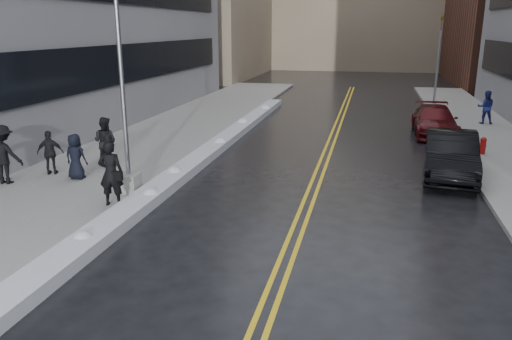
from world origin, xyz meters
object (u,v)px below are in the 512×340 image
Objects in this scene: lamppost at (125,120)px; pedestrian_b at (105,142)px; pedestrian_d at (50,153)px; car_black at (450,155)px; pedestrian_c at (76,157)px; pedestrian_fedora at (111,173)px; pedestrian_e at (3,154)px; pedestrian_east at (486,107)px; car_maroon at (435,121)px; traffic_signal at (438,57)px; fire_hydrant at (483,145)px.

pedestrian_b is (-2.33, 2.73, -1.43)m from lamppost.
lamppost is 4.21m from pedestrian_d.
pedestrian_b is 12.99m from car_black.
pedestrian_d is at bearing 51.58° from pedestrian_b.
car_black is at bearing 174.67° from pedestrian_d.
pedestrian_c is at bearing 159.71° from lamppost.
pedestrian_e is (-4.67, 1.19, 0.02)m from pedestrian_fedora.
lamppost reaches higher than pedestrian_east.
pedestrian_c is (-2.58, 2.20, -0.19)m from pedestrian_fedora.
pedestrian_b is at bearing -93.16° from pedestrian_c.
pedestrian_e is (-0.86, -1.33, 0.22)m from pedestrian_d.
pedestrian_d reaches higher than car_maroon.
pedestrian_b is at bearing -166.20° from car_black.
pedestrian_e reaches higher than pedestrian_east.
traffic_signal is at bearing 61.79° from lamppost.
traffic_signal is 17.60m from car_black.
pedestrian_b is 1.18× the size of pedestrian_c.
lamppost is at bearing 161.24° from pedestrian_c.
pedestrian_c reaches higher than car_black.
traffic_signal is at bearing -145.52° from pedestrian_d.
pedestrian_e is at bearing -140.69° from car_maroon.
fire_hydrant is 3.82m from car_black.
traffic_signal is 2.94× the size of pedestrian_e.
car_black is (10.41, 5.91, -0.32)m from pedestrian_fedora.
traffic_signal is at bearing -69.24° from pedestrian_east.
pedestrian_fedora is 1.09× the size of pedestrian_east.
pedestrian_e is (-16.37, -22.10, -2.23)m from traffic_signal.
pedestrian_fedora is 4.82m from pedestrian_e.
pedestrian_e is 1.12× the size of pedestrian_east.
pedestrian_c reaches higher than car_maroon.
pedestrian_e is at bearing -154.36° from fire_hydrant.
traffic_signal is 3.73× the size of pedestrian_d.
pedestrian_e is 0.41× the size of car_maroon.
traffic_signal reaches higher than car_black.
traffic_signal is 3.14× the size of pedestrian_b.
car_black is (14.22, 3.40, -0.12)m from pedestrian_d.
pedestrian_fedora reaches higher than pedestrian_east.
pedestrian_d is (-1.37, -1.50, -0.15)m from pedestrian_b.
pedestrian_fedora is 0.40× the size of car_maroon.
traffic_signal is 1.19× the size of car_maroon.
car_black is at bearing -94.23° from traffic_signal.
pedestrian_east is at bearing -141.54° from pedestrian_fedora.
pedestrian_east is 4.34m from car_maroon.
pedestrian_fedora is 17.36m from car_maroon.
lamppost is 14.81m from fire_hydrant.
pedestrian_east is (16.28, 14.58, 0.11)m from pedestrian_c.
pedestrian_east is (13.70, 16.78, -0.09)m from pedestrian_fedora.
pedestrian_c is 21.86m from pedestrian_east.
car_maroon is (-1.50, 4.38, 0.18)m from fire_hydrant.
fire_hydrant is at bearing -87.95° from traffic_signal.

